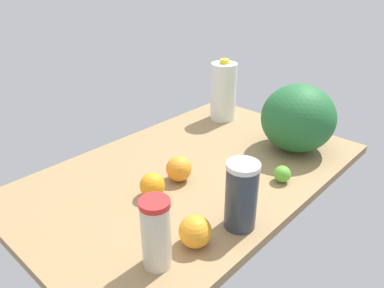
{
  "coord_description": "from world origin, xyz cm",
  "views": [
    {
      "loc": [
        82.16,
        76.01,
        69.51
      ],
      "look_at": [
        0.0,
        0.0,
        13.0
      ],
      "focal_mm": 35.0,
      "sensor_mm": 36.0,
      "label": 1
    }
  ],
  "objects_px": {
    "milk_jug": "(223,91)",
    "shaker_bottle": "(241,195)",
    "tumbler_cup": "(156,233)",
    "orange_far_back": "(179,169)",
    "orange_beside_bowl": "(152,185)",
    "orange_by_jug": "(195,231)",
    "watermelon": "(298,118)",
    "lime_loose": "(282,174)"
  },
  "relations": [
    {
      "from": "orange_beside_bowl",
      "to": "lime_loose",
      "type": "height_order",
      "value": "orange_beside_bowl"
    },
    {
      "from": "orange_by_jug",
      "to": "orange_far_back",
      "type": "distance_m",
      "value": 0.31
    },
    {
      "from": "shaker_bottle",
      "to": "orange_by_jug",
      "type": "relative_size",
      "value": 2.31
    },
    {
      "from": "shaker_bottle",
      "to": "orange_beside_bowl",
      "type": "distance_m",
      "value": 0.29
    },
    {
      "from": "orange_by_jug",
      "to": "orange_far_back",
      "type": "bearing_deg",
      "value": -127.83
    },
    {
      "from": "orange_beside_bowl",
      "to": "orange_far_back",
      "type": "bearing_deg",
      "value": -176.84
    },
    {
      "from": "tumbler_cup",
      "to": "watermelon",
      "type": "bearing_deg",
      "value": -175.54
    },
    {
      "from": "tumbler_cup",
      "to": "lime_loose",
      "type": "bearing_deg",
      "value": 176.98
    },
    {
      "from": "shaker_bottle",
      "to": "orange_beside_bowl",
      "type": "xyz_separation_m",
      "value": [
        0.07,
        -0.28,
        -0.06
      ]
    },
    {
      "from": "orange_by_jug",
      "to": "lime_loose",
      "type": "distance_m",
      "value": 0.42
    },
    {
      "from": "milk_jug",
      "to": "tumbler_cup",
      "type": "height_order",
      "value": "milk_jug"
    },
    {
      "from": "watermelon",
      "to": "milk_jug",
      "type": "bearing_deg",
      "value": -97.07
    },
    {
      "from": "orange_far_back",
      "to": "shaker_bottle",
      "type": "bearing_deg",
      "value": 79.45
    },
    {
      "from": "lime_loose",
      "to": "milk_jug",
      "type": "bearing_deg",
      "value": -121.05
    },
    {
      "from": "watermelon",
      "to": "orange_far_back",
      "type": "xyz_separation_m",
      "value": [
        0.46,
        -0.17,
        -0.08
      ]
    },
    {
      "from": "orange_beside_bowl",
      "to": "lime_loose",
      "type": "bearing_deg",
      "value": 144.24
    },
    {
      "from": "milk_jug",
      "to": "orange_by_jug",
      "type": "bearing_deg",
      "value": 33.9
    },
    {
      "from": "orange_far_back",
      "to": "watermelon",
      "type": "bearing_deg",
      "value": 160.14
    },
    {
      "from": "shaker_bottle",
      "to": "orange_by_jug",
      "type": "xyz_separation_m",
      "value": [
        0.14,
        -0.04,
        -0.06
      ]
    },
    {
      "from": "milk_jug",
      "to": "watermelon",
      "type": "distance_m",
      "value": 0.39
    },
    {
      "from": "lime_loose",
      "to": "tumbler_cup",
      "type": "bearing_deg",
      "value": -3.02
    },
    {
      "from": "watermelon",
      "to": "orange_beside_bowl",
      "type": "distance_m",
      "value": 0.61
    },
    {
      "from": "shaker_bottle",
      "to": "lime_loose",
      "type": "xyz_separation_m",
      "value": [
        -0.28,
        -0.03,
        -0.07
      ]
    },
    {
      "from": "milk_jug",
      "to": "shaker_bottle",
      "type": "height_order",
      "value": "milk_jug"
    },
    {
      "from": "watermelon",
      "to": "orange_by_jug",
      "type": "xyz_separation_m",
      "value": [
        0.66,
        0.08,
        -0.08
      ]
    },
    {
      "from": "lime_loose",
      "to": "orange_beside_bowl",
      "type": "bearing_deg",
      "value": -35.76
    },
    {
      "from": "tumbler_cup",
      "to": "milk_jug",
      "type": "bearing_deg",
      "value": -151.0
    },
    {
      "from": "orange_beside_bowl",
      "to": "orange_far_back",
      "type": "height_order",
      "value": "orange_far_back"
    },
    {
      "from": "tumbler_cup",
      "to": "lime_loose",
      "type": "relative_size",
      "value": 3.29
    },
    {
      "from": "tumbler_cup",
      "to": "orange_far_back",
      "type": "height_order",
      "value": "tumbler_cup"
    },
    {
      "from": "watermelon",
      "to": "tumbler_cup",
      "type": "relative_size",
      "value": 1.49
    },
    {
      "from": "orange_far_back",
      "to": "orange_by_jug",
      "type": "bearing_deg",
      "value": 52.17
    },
    {
      "from": "milk_jug",
      "to": "orange_beside_bowl",
      "type": "height_order",
      "value": "milk_jug"
    },
    {
      "from": "shaker_bottle",
      "to": "tumbler_cup",
      "type": "xyz_separation_m",
      "value": [
        0.25,
        -0.06,
        -0.01
      ]
    },
    {
      "from": "watermelon",
      "to": "lime_loose",
      "type": "relative_size",
      "value": 4.89
    },
    {
      "from": "shaker_bottle",
      "to": "orange_far_back",
      "type": "height_order",
      "value": "shaker_bottle"
    },
    {
      "from": "milk_jug",
      "to": "watermelon",
      "type": "height_order",
      "value": "milk_jug"
    },
    {
      "from": "milk_jug",
      "to": "orange_beside_bowl",
      "type": "xyz_separation_m",
      "value": [
        0.63,
        0.23,
        -0.09
      ]
    },
    {
      "from": "orange_by_jug",
      "to": "lime_loose",
      "type": "height_order",
      "value": "orange_by_jug"
    },
    {
      "from": "milk_jug",
      "to": "tumbler_cup",
      "type": "bearing_deg",
      "value": 29.0
    },
    {
      "from": "orange_beside_bowl",
      "to": "lime_loose",
      "type": "xyz_separation_m",
      "value": [
        -0.34,
        0.25,
        -0.01
      ]
    },
    {
      "from": "tumbler_cup",
      "to": "shaker_bottle",
      "type": "bearing_deg",
      "value": 166.74
    }
  ]
}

